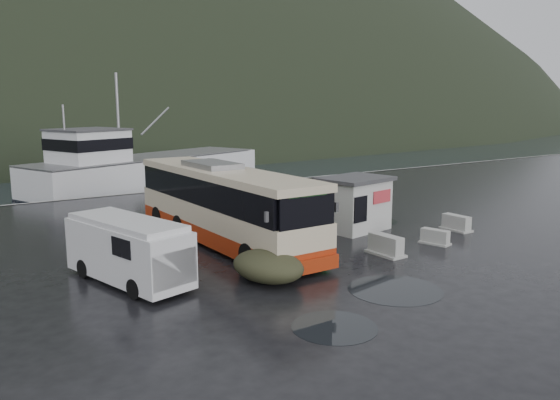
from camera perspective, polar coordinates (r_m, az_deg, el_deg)
ground at (r=23.56m, az=-0.90°, el=-6.17°), size 160.00×160.00×0.00m
quay_edge at (r=41.45m, az=-15.92°, el=0.56°), size 160.00×0.60×1.50m
coach_bus at (r=26.42m, az=-5.85°, el=-4.42°), size 3.55×13.52×3.81m
white_van at (r=21.39m, az=-15.46°, el=-8.26°), size 3.40×6.15×2.44m
waste_bin_left at (r=22.51m, az=0.50°, el=-6.95°), size 1.19×1.19×1.46m
waste_bin_right at (r=25.36m, az=3.55°, el=-5.00°), size 1.20×1.20×1.50m
dome_tent at (r=20.72m, az=-1.25°, el=-8.49°), size 2.91×3.48×1.18m
ticket_kiosk at (r=29.13m, az=7.77°, el=-3.09°), size 4.01×3.31×2.81m
jersey_barrier_a at (r=27.01m, az=15.86°, el=-4.44°), size 1.04×1.54×0.70m
jersey_barrier_b at (r=24.64m, az=10.96°, el=-5.63°), size 0.95×1.81×0.89m
jersey_barrier_c at (r=30.17m, az=17.90°, el=-3.03°), size 0.83×1.63×0.81m
fishing_trawler at (r=50.04m, az=-13.54°, el=2.25°), size 26.44×14.76×10.45m
puddles at (r=22.61m, az=9.79°, el=-7.02°), size 13.85×13.05×0.01m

